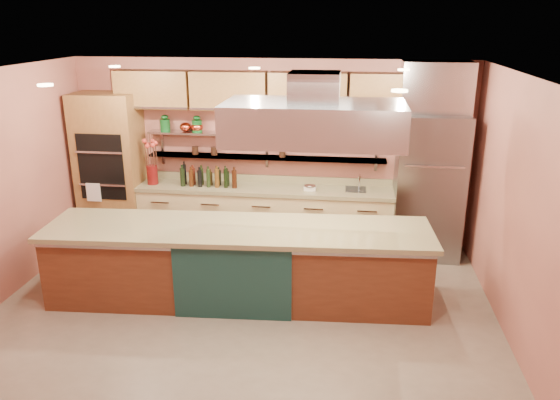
# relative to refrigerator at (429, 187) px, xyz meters

# --- Properties ---
(floor) EXTENTS (6.00, 5.00, 0.02)m
(floor) POSITION_rel_refrigerator_xyz_m (-2.35, -2.14, -1.06)
(floor) COLOR gray
(floor) RESTS_ON ground
(ceiling) EXTENTS (6.00, 5.00, 0.02)m
(ceiling) POSITION_rel_refrigerator_xyz_m (-2.35, -2.14, 1.75)
(ceiling) COLOR black
(ceiling) RESTS_ON wall_back
(wall_back) EXTENTS (6.00, 0.04, 2.80)m
(wall_back) POSITION_rel_refrigerator_xyz_m (-2.35, 0.36, 0.35)
(wall_back) COLOR #AC6151
(wall_back) RESTS_ON floor
(wall_front) EXTENTS (6.00, 0.04, 2.80)m
(wall_front) POSITION_rel_refrigerator_xyz_m (-2.35, -4.64, 0.35)
(wall_front) COLOR #AC6151
(wall_front) RESTS_ON floor
(wall_right) EXTENTS (0.04, 5.00, 2.80)m
(wall_right) POSITION_rel_refrigerator_xyz_m (0.65, -2.14, 0.35)
(wall_right) COLOR #AC6151
(wall_right) RESTS_ON floor
(oven_stack) EXTENTS (0.95, 0.64, 2.30)m
(oven_stack) POSITION_rel_refrigerator_xyz_m (-4.80, 0.04, 0.10)
(oven_stack) COLOR olive
(oven_stack) RESTS_ON floor
(refrigerator) EXTENTS (0.95, 0.72, 2.10)m
(refrigerator) POSITION_rel_refrigerator_xyz_m (0.00, 0.00, 0.00)
(refrigerator) COLOR gray
(refrigerator) RESTS_ON floor
(back_counter) EXTENTS (3.84, 0.64, 0.93)m
(back_counter) POSITION_rel_refrigerator_xyz_m (-2.40, 0.06, -0.58)
(back_counter) COLOR tan
(back_counter) RESTS_ON floor
(wall_shelf_lower) EXTENTS (3.60, 0.26, 0.03)m
(wall_shelf_lower) POSITION_rel_refrigerator_xyz_m (-2.40, 0.23, 0.30)
(wall_shelf_lower) COLOR #ABAEB2
(wall_shelf_lower) RESTS_ON wall_back
(wall_shelf_upper) EXTENTS (3.60, 0.26, 0.03)m
(wall_shelf_upper) POSITION_rel_refrigerator_xyz_m (-2.40, 0.23, 0.65)
(wall_shelf_upper) COLOR #ABAEB2
(wall_shelf_upper) RESTS_ON wall_back
(upper_cabinets) EXTENTS (4.60, 0.36, 0.55)m
(upper_cabinets) POSITION_rel_refrigerator_xyz_m (-2.35, 0.18, 1.30)
(upper_cabinets) COLOR olive
(upper_cabinets) RESTS_ON wall_back
(range_hood) EXTENTS (2.00, 1.00, 0.45)m
(range_hood) POSITION_rel_refrigerator_xyz_m (-1.56, -1.69, 1.20)
(range_hood) COLOR #ABAEB2
(range_hood) RESTS_ON ceiling
(ceiling_downlights) EXTENTS (4.00, 2.80, 0.02)m
(ceiling_downlights) POSITION_rel_refrigerator_xyz_m (-2.35, -1.94, 1.72)
(ceiling_downlights) COLOR #FFE5A5
(ceiling_downlights) RESTS_ON ceiling
(island) EXTENTS (4.63, 1.25, 0.96)m
(island) POSITION_rel_refrigerator_xyz_m (-2.46, -1.69, -0.57)
(island) COLOR brown
(island) RESTS_ON floor
(flower_vase) EXTENTS (0.19, 0.19, 0.29)m
(flower_vase) POSITION_rel_refrigerator_xyz_m (-4.13, 0.01, 0.03)
(flower_vase) COLOR #5C0D0E
(flower_vase) RESTS_ON back_counter
(oil_bottle_cluster) EXTENTS (0.95, 0.60, 0.30)m
(oil_bottle_cluster) POSITION_rel_refrigerator_xyz_m (-3.24, 0.01, 0.03)
(oil_bottle_cluster) COLOR black
(oil_bottle_cluster) RESTS_ON back_counter
(kitchen_scale) EXTENTS (0.19, 0.16, 0.10)m
(kitchen_scale) POSITION_rel_refrigerator_xyz_m (-1.71, 0.01, -0.07)
(kitchen_scale) COLOR silver
(kitchen_scale) RESTS_ON back_counter
(bar_faucet) EXTENTS (0.04, 0.04, 0.23)m
(bar_faucet) POSITION_rel_refrigerator_xyz_m (-0.98, 0.11, -0.00)
(bar_faucet) COLOR silver
(bar_faucet) RESTS_ON back_counter
(copper_kettle) EXTENTS (0.21, 0.21, 0.14)m
(copper_kettle) POSITION_rel_refrigerator_xyz_m (-3.63, 0.23, 0.73)
(copper_kettle) COLOR #D24B30
(copper_kettle) RESTS_ON wall_shelf_upper
(green_canister) EXTENTS (0.15, 0.15, 0.17)m
(green_canister) POSITION_rel_refrigerator_xyz_m (-2.78, 0.23, 0.75)
(green_canister) COLOR #0E4518
(green_canister) RESTS_ON wall_shelf_upper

